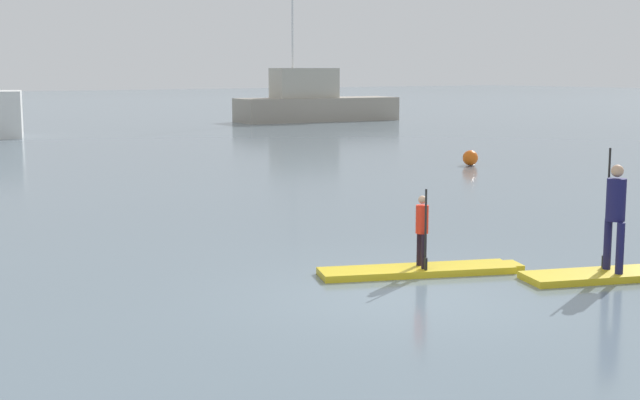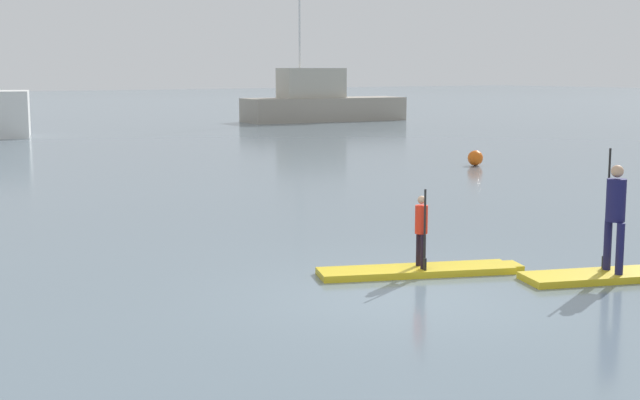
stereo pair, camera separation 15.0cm
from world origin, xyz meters
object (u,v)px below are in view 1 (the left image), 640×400
paddleboard_near (421,270)px  mooring_buoy_mid (470,158)px  paddleboard_far (631,274)px  motor_boat_small_navy (314,103)px  paddler_adult (615,211)px  paddler_child_solo (422,227)px

paddleboard_near → mooring_buoy_mid: size_ratio=6.32×
paddleboard_far → mooring_buoy_mid: size_ratio=6.84×
motor_boat_small_navy → paddler_adult: bearing=-117.1°
paddleboard_near → motor_boat_small_navy: 39.69m
paddleboard_near → motor_boat_small_navy: size_ratio=0.31×
paddler_child_solo → motor_boat_small_navy: motor_boat_small_navy is taller
paddleboard_far → paddler_adult: 0.99m
mooring_buoy_mid → motor_boat_small_navy: bearing=68.0°
paddleboard_near → paddler_child_solo: paddler_child_solo is taller
paddleboard_near → motor_boat_small_navy: bearing=59.0°
paddleboard_near → paddler_child_solo: (-0.01, -0.01, 0.65)m
paddleboard_near → motor_boat_small_navy: (20.44, 34.01, 1.02)m
paddleboard_near → paddler_adult: bearing=-39.6°
paddleboard_near → mooring_buoy_mid: (11.05, 10.74, 0.19)m
motor_boat_small_navy → mooring_buoy_mid: 25.11m
paddler_child_solo → mooring_buoy_mid: 15.43m
mooring_buoy_mid → paddleboard_near: bearing=-135.8°
paddler_adult → paddler_child_solo: bearing=140.6°
paddler_adult → mooring_buoy_mid: 15.38m
mooring_buoy_mid → paddler_adult: bearing=-125.6°
paddler_child_solo → paddler_adult: size_ratio=0.67×
paddleboard_far → paddler_adult: bearing=158.9°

